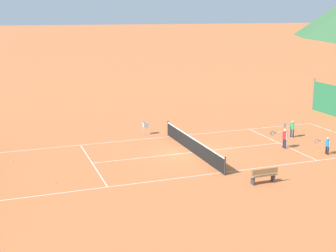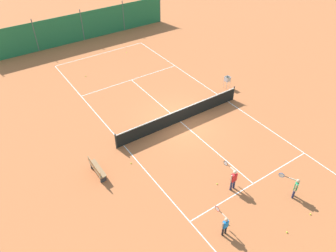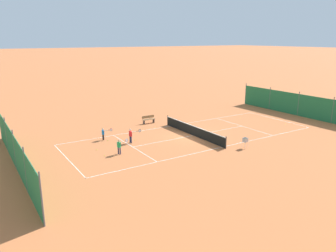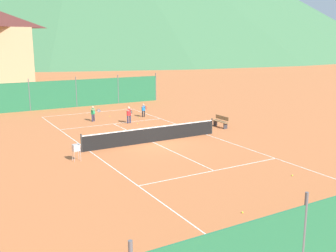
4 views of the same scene
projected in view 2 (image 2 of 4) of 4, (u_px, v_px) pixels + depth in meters
The scene contains 16 objects.
ground_plane at pixel (180, 122), 20.98m from camera, with size 600.00×600.00×0.00m, color #BC6638.
court_line_markings at pixel (180, 121), 20.98m from camera, with size 8.25×23.85×0.01m.
tennis_net at pixel (180, 115), 20.68m from camera, with size 9.18×0.08×1.06m.
windscreen_fence_near at pixel (82, 27), 30.27m from camera, with size 17.28×0.08×2.90m.
player_far_baseline at pixel (295, 186), 15.75m from camera, with size 0.47×1.04×1.21m.
player_near_service at pixel (225, 224), 14.13m from camera, with size 0.38×0.95×1.11m.
player_near_baseline at pixel (233, 178), 16.12m from camera, with size 0.44×1.06×1.30m.
tennis_ball_service_box at pixel (131, 163), 17.95m from camera, with size 0.07×0.07×0.07m, color #CCE033.
tennis_ball_alley_right at pixel (86, 76), 25.53m from camera, with size 0.07×0.07×0.07m, color #CCE033.
tennis_ball_mid_court at pixel (127, 52), 28.89m from camera, with size 0.07×0.07×0.07m, color #CCE033.
tennis_ball_far_corner at pixel (228, 224), 14.84m from camera, with size 0.07×0.07×0.07m, color #CCE033.
tennis_ball_near_corner at pixel (217, 184), 16.76m from camera, with size 0.07×0.07×0.07m, color #CCE033.
tennis_ball_alley_left at pixel (287, 232), 14.52m from camera, with size 0.07×0.07×0.07m, color #CCE033.
tennis_ball_by_net_right at pixel (310, 214), 15.29m from camera, with size 0.07×0.07×0.07m, color #CCE033.
ball_hopper at pixel (227, 80), 23.88m from camera, with size 0.36×0.36×0.89m.
courtside_bench at pixel (97, 169), 17.03m from camera, with size 0.36×1.50×0.84m.
Camera 2 is at (10.05, 13.36, 12.70)m, focal length 35.00 mm.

